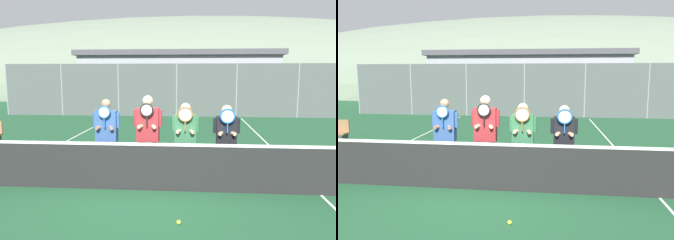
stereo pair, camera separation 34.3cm
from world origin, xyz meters
The scene contains 15 objects.
ground_plane centered at (0.00, 0.00, 0.00)m, with size 120.00×120.00×0.00m, color #1E4C2D.
hill_distant centered at (0.00, 49.04, 0.00)m, with size 108.57×60.32×21.11m.
clubhouse_building centered at (-0.19, 18.11, 1.98)m, with size 14.12×5.50×3.92m.
fence_back centered at (0.00, 11.57, 1.43)m, with size 19.37×0.06×2.87m.
tennis_net centered at (0.00, 0.00, 0.50)m, with size 9.23×0.09×1.07m.
court_line_left_sideline centered at (-3.43, 3.00, 0.00)m, with size 0.05×16.00×0.01m, color white.
court_line_right_sideline centered at (3.43, 3.00, 0.00)m, with size 0.05×16.00×0.01m, color white.
player_leftmost centered at (-0.91, 0.62, 1.05)m, with size 0.59×0.34×1.78m.
player_center_left centered at (0.01, 0.51, 1.11)m, with size 0.60×0.34×1.87m.
player_center_right centered at (0.80, 0.54, 1.03)m, with size 0.58×0.34×1.71m.
player_rightmost centered at (1.65, 0.50, 1.01)m, with size 0.55×0.34×1.68m.
car_far_left centered at (-4.63, 13.81, 0.95)m, with size 4.24×1.93×1.88m.
car_left_of_center centered at (0.21, 13.88, 0.93)m, with size 4.16×2.04×1.83m.
car_center centered at (5.05, 13.59, 0.90)m, with size 4.24×2.09×1.76m.
tennis_ball_on_court centered at (0.76, -1.44, 0.03)m, with size 0.07×0.07×0.07m.
Camera 1 is at (0.98, -6.24, 2.31)m, focal length 35.00 mm.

